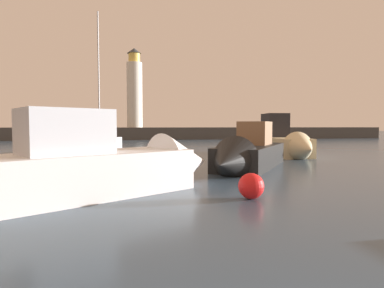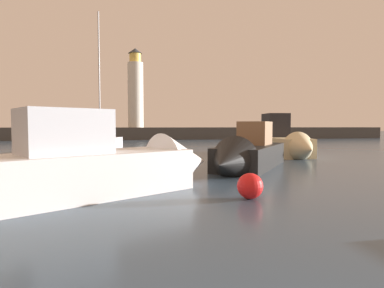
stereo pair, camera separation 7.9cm
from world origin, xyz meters
name	(u,v)px [view 2 (the right image)]	position (x,y,z in m)	size (l,w,h in m)	color
ground_plane	(158,152)	(0.00, 27.64, 0.00)	(220.00, 220.00, 0.00)	#384C60
breakwater	(148,133)	(0.00, 55.28, 1.01)	(85.62, 5.16, 2.02)	#423F3D
lighthouse	(136,90)	(-1.96, 55.28, 8.32)	(2.59, 2.59, 13.30)	silver
motorboat_0	(245,155)	(3.74, 15.42, 0.78)	(6.85, 8.43, 3.03)	black
motorboat_3	(120,165)	(-2.43, 10.89, 0.94)	(8.69, 6.65, 3.27)	white
motorboat_4	(285,143)	(9.43, 22.63, 1.00)	(2.86, 9.03, 3.70)	beige
sailboat_moored	(97,146)	(-5.02, 26.17, 0.68)	(3.76, 8.67, 11.57)	silver
mooring_buoy	(250,186)	(1.66, 8.92, 0.41)	(0.82, 0.82, 0.82)	red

